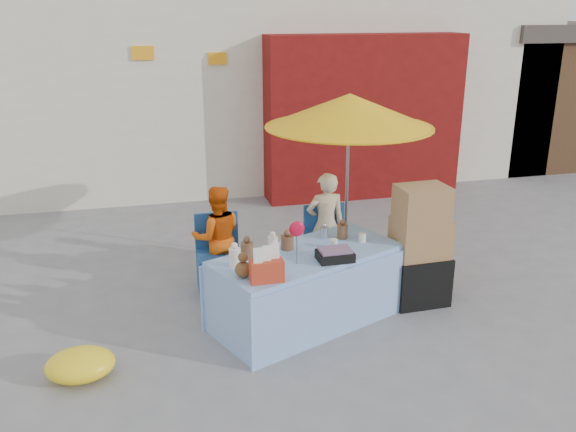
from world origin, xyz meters
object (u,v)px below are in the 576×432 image
object	(u,v)px
chair_right	(328,259)
vendor_beige	(325,225)
market_table	(307,287)
box_stack	(419,250)
chair_left	(220,270)
umbrella	(349,111)
vendor_orange	(217,237)

from	to	relation	value
chair_right	vendor_beige	bearing A→B (deg)	90.28
market_table	box_stack	bearing A→B (deg)	-16.70
chair_left	vendor_beige	bearing A→B (deg)	6.38
chair_left	vendor_beige	size ratio (longest dim) A/B	0.68
vendor_beige	umbrella	size ratio (longest dim) A/B	0.59
vendor_orange	market_table	bearing A→B (deg)	126.02
box_stack	vendor_beige	bearing A→B (deg)	129.89
vendor_orange	vendor_beige	size ratio (longest dim) A/B	0.94
chair_right	vendor_beige	world-z (taller)	vendor_beige
chair_right	vendor_beige	distance (m)	0.39
vendor_beige	umbrella	world-z (taller)	umbrella
box_stack	market_table	bearing A→B (deg)	-174.15
market_table	umbrella	size ratio (longest dim) A/B	1.01
box_stack	umbrella	bearing A→B (deg)	113.18
chair_left	umbrella	distance (m)	2.27
umbrella	vendor_beige	bearing A→B (deg)	-153.43
market_table	chair_right	distance (m)	1.03
market_table	vendor_beige	size ratio (longest dim) A/B	1.69
market_table	vendor_orange	bearing A→B (deg)	103.22
box_stack	chair_right	bearing A→B (deg)	134.53
vendor_beige	umbrella	distance (m)	1.31
vendor_orange	umbrella	size ratio (longest dim) A/B	0.56
chair_right	umbrella	size ratio (longest dim) A/B	0.41
market_table	vendor_orange	xyz separation A→B (m)	(-0.74, 1.02, 0.21)
vendor_beige	box_stack	world-z (taller)	box_stack
market_table	umbrella	distance (m)	2.08
chair_left	box_stack	size ratio (longest dim) A/B	0.66
vendor_beige	box_stack	bearing A→B (deg)	130.14
market_table	umbrella	world-z (taller)	umbrella
market_table	vendor_orange	world-z (taller)	vendor_orange
chair_right	chair_left	bearing A→B (deg)	-179.75
vendor_orange	box_stack	size ratio (longest dim) A/B	0.91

